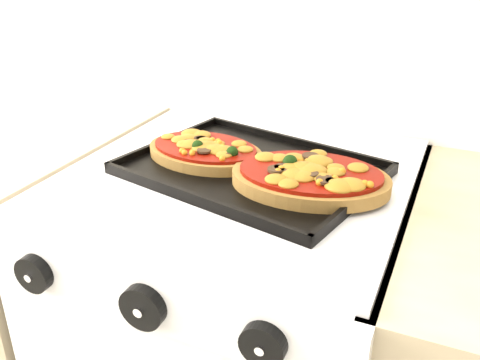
% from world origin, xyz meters
% --- Properties ---
extents(control_panel, '(0.60, 0.02, 0.09)m').
position_xyz_m(control_panel, '(0.02, 1.39, 0.85)').
color(control_panel, white).
rests_on(control_panel, stove).
extents(knob_left, '(0.06, 0.02, 0.06)m').
position_xyz_m(knob_left, '(-0.15, 1.37, 0.85)').
color(knob_left, black).
rests_on(knob_left, control_panel).
extents(knob_center, '(0.06, 0.02, 0.06)m').
position_xyz_m(knob_center, '(0.03, 1.37, 0.85)').
color(knob_center, black).
rests_on(knob_center, control_panel).
extents(knob_right, '(0.06, 0.02, 0.06)m').
position_xyz_m(knob_right, '(0.20, 1.37, 0.85)').
color(knob_right, black).
rests_on(knob_right, control_panel).
extents(baking_tray, '(0.47, 0.39, 0.02)m').
position_xyz_m(baking_tray, '(0.05, 1.70, 0.92)').
color(baking_tray, black).
rests_on(baking_tray, stove).
extents(pizza_left, '(0.23, 0.17, 0.03)m').
position_xyz_m(pizza_left, '(-0.05, 1.71, 0.94)').
color(pizza_left, olive).
rests_on(pizza_left, baking_tray).
extents(pizza_right, '(0.28, 0.22, 0.04)m').
position_xyz_m(pizza_right, '(0.16, 1.67, 0.94)').
color(pizza_right, olive).
rests_on(pizza_right, baking_tray).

